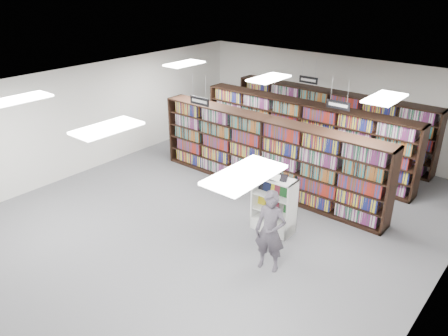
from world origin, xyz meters
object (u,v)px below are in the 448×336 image
Objects in this scene: bookshelf_row_near at (266,155)px; shopper at (270,231)px; endcap_display at (274,212)px; open_book at (273,176)px.

bookshelf_row_near reaches higher than shopper.
bookshelf_row_near is 2.21m from endcap_display.
open_book reaches higher than endcap_display.
open_book is at bearing -51.61° from bookshelf_row_near.
endcap_display is 0.78× the size of shopper.
shopper is (2.13, -2.92, -0.17)m from bookshelf_row_near.
open_book is 0.43× the size of shopper.
bookshelf_row_near is at bearing 112.53° from shopper.
open_book is at bearing 109.28° from shopper.
bookshelf_row_near is 3.98× the size of shopper.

